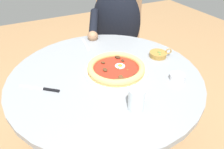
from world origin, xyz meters
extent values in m
cylinder|color=gray|center=(0.00, 0.00, 0.71)|extent=(0.95, 0.95, 0.03)
cylinder|color=gray|center=(0.00, 0.00, 0.36)|extent=(0.12, 0.12, 0.67)
cylinder|color=white|center=(-0.01, -0.06, 0.72)|extent=(0.32, 0.32, 0.01)
cylinder|color=tan|center=(-0.01, -0.06, 0.73)|extent=(0.29, 0.29, 0.01)
torus|color=tan|center=(-0.01, -0.06, 0.75)|extent=(0.29, 0.29, 0.03)
cylinder|color=red|center=(-0.01, -0.06, 0.74)|extent=(0.27, 0.27, 0.00)
cylinder|color=white|center=(0.00, -0.08, 0.74)|extent=(0.05, 0.05, 0.00)
ellipsoid|color=yellow|center=(0.00, -0.08, 0.74)|extent=(0.02, 0.02, 0.02)
ellipsoid|color=#3D2314|center=(-0.11, -0.11, 0.74)|extent=(0.04, 0.04, 0.01)
ellipsoid|color=#4C2D19|center=(0.07, -0.02, 0.74)|extent=(0.03, 0.03, 0.01)
ellipsoid|color=brown|center=(-0.11, -0.05, 0.74)|extent=(0.02, 0.03, 0.01)
ellipsoid|color=brown|center=(-0.10, -0.04, 0.74)|extent=(0.04, 0.04, 0.01)
ellipsoid|color=#3D2314|center=(0.04, -0.12, 0.74)|extent=(0.03, 0.02, 0.01)
ellipsoid|color=brown|center=(-0.10, -0.02, 0.74)|extent=(0.03, 0.03, 0.01)
ellipsoid|color=#4C2D19|center=(0.00, 0.00, 0.74)|extent=(0.04, 0.03, 0.01)
ellipsoid|color=brown|center=(-0.08, -0.04, 0.74)|extent=(0.03, 0.03, 0.01)
ellipsoid|color=#3D2314|center=(0.08, -0.11, 0.75)|extent=(0.04, 0.04, 0.01)
ellipsoid|color=#2D6B28|center=(-0.02, -0.07, 0.74)|extent=(0.01, 0.01, 0.00)
ellipsoid|color=#2D6B28|center=(-0.01, -0.06, 0.74)|extent=(0.01, 0.01, 0.00)
ellipsoid|color=#2D6B28|center=(-0.05, -0.10, 0.74)|extent=(0.01, 0.01, 0.00)
cylinder|color=silver|center=(-0.27, -0.01, 0.77)|extent=(0.06, 0.06, 0.09)
cylinder|color=silver|center=(-0.27, -0.01, 0.74)|extent=(0.06, 0.06, 0.04)
cube|color=silver|center=(0.05, 0.35, 0.72)|extent=(0.08, 0.10, 0.00)
cube|color=black|center=(-0.01, 0.27, 0.72)|extent=(0.06, 0.07, 0.01)
cylinder|color=white|center=(-0.20, -0.29, 0.73)|extent=(0.07, 0.07, 0.03)
cylinder|color=olive|center=(-0.20, -0.29, 0.74)|extent=(0.06, 0.06, 0.01)
cylinder|color=olive|center=(0.02, -0.34, 0.73)|extent=(0.10, 0.10, 0.03)
torus|color=olive|center=(0.00, -0.39, 0.75)|extent=(0.02, 0.03, 0.03)
ellipsoid|color=#516B2D|center=(0.02, -0.34, 0.74)|extent=(0.02, 0.02, 0.02)
ellipsoid|color=#516B2D|center=(0.02, -0.34, 0.74)|extent=(0.02, 0.02, 0.02)
ellipsoid|color=#516B2D|center=(0.02, -0.35, 0.74)|extent=(0.02, 0.02, 0.02)
ellipsoid|color=#516B2D|center=(0.00, -0.33, 0.74)|extent=(0.02, 0.02, 0.02)
cube|color=#BCBCC1|center=(0.34, -0.03, 0.72)|extent=(0.17, 0.03, 0.00)
cube|color=#282833|center=(0.59, -0.37, 0.23)|extent=(0.42, 0.44, 0.45)
ellipsoid|color=black|center=(0.59, -0.37, 0.72)|extent=(0.38, 0.43, 0.53)
cylinder|color=black|center=(0.49, -0.14, 0.78)|extent=(0.26, 0.17, 0.15)
sphere|color=#936B4C|center=(0.40, -0.10, 0.74)|extent=(0.07, 0.07, 0.07)
cube|color=#957050|center=(0.64, -0.40, 0.45)|extent=(0.59, 0.59, 0.02)
cube|color=#957050|center=(0.81, -0.51, 0.65)|extent=(0.23, 0.34, 0.38)
cylinder|color=#8E6B4C|center=(0.57, -0.13, 0.22)|extent=(0.02, 0.02, 0.44)
cylinder|color=#8E6B4C|center=(0.37, -0.46, 0.22)|extent=(0.02, 0.02, 0.44)
cylinder|color=#8E6B4C|center=(0.90, -0.34, 0.22)|extent=(0.02, 0.02, 0.44)
cylinder|color=#8E6B4C|center=(0.70, -0.67, 0.22)|extent=(0.02, 0.02, 0.44)
camera|label=1|loc=(-0.78, 0.35, 1.31)|focal=33.59mm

